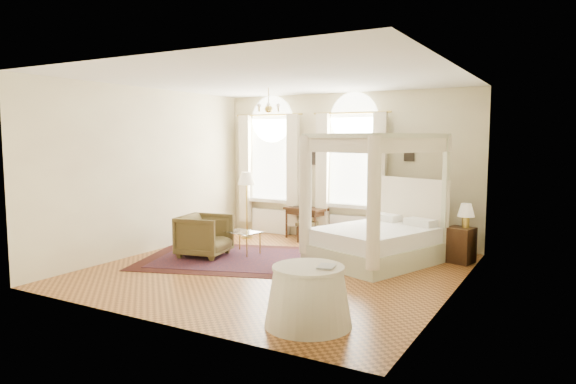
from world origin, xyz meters
name	(u,v)px	position (x,y,z in m)	size (l,w,h in m)	color
ground	(277,269)	(0.00, 0.00, 0.00)	(6.00, 6.00, 0.00)	#A2662F
room_walls	(277,157)	(0.00, 0.00, 1.98)	(6.00, 6.00, 6.00)	#FCF5BF
window_left	(270,172)	(-1.90, 2.87, 1.49)	(1.62, 0.27, 3.29)	white
window_right	(351,175)	(0.20, 2.87, 1.49)	(1.62, 0.27, 3.29)	white
chandelier	(269,108)	(-0.90, 1.20, 2.91)	(0.51, 0.45, 0.50)	#AD8E39
wall_pictures	(349,157)	(0.09, 2.97, 1.89)	(2.54, 0.03, 0.39)	black
canopy_bed	(374,234)	(1.32, 1.31, 0.54)	(2.41, 2.65, 2.38)	#BCBD9A
nightstand	(460,245)	(2.70, 2.11, 0.33)	(0.46, 0.42, 0.66)	#321E0D
nightstand_lamp	(466,212)	(2.78, 2.15, 0.95)	(0.31, 0.31, 0.45)	#AD8E39
writing_desk	(306,212)	(-0.84, 2.70, 0.62)	(1.05, 0.70, 0.72)	#321E0D
laptop	(300,207)	(-0.97, 2.67, 0.74)	(0.31, 0.20, 0.02)	black
stool	(307,225)	(-0.65, 2.39, 0.37)	(0.40, 0.40, 0.45)	#3F341B
armchair	(204,236)	(-1.74, 0.16, 0.41)	(0.88, 0.91, 0.82)	#4C3F20
coffee_table	(243,234)	(-1.22, 0.73, 0.41)	(0.73, 0.57, 0.45)	white
floor_lamp	(247,182)	(-2.06, 2.10, 1.30)	(0.39, 0.39, 1.53)	#AD8E39
oriental_rug	(237,258)	(-1.06, 0.30, 0.01)	(4.16, 3.54, 0.01)	#38120D
side_table	(308,296)	(1.72, -2.13, 0.36)	(1.09, 1.09, 0.74)	beige
book	(318,266)	(1.84, -2.10, 0.75)	(0.20, 0.26, 0.02)	black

